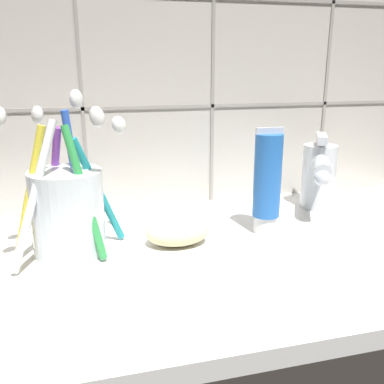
{
  "coord_description": "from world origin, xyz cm",
  "views": [
    {
      "loc": [
        -18.29,
        -45.34,
        23.26
      ],
      "look_at": [
        -5.93,
        1.36,
        8.95
      ],
      "focal_mm": 40.0,
      "sensor_mm": 36.0,
      "label": 1
    }
  ],
  "objects_px": {
    "soap_bar": "(177,232)",
    "sink_faucet": "(319,174)",
    "toothpaste_tube": "(267,182)",
    "toothbrush_cup": "(67,207)"
  },
  "relations": [
    {
      "from": "toothpaste_tube",
      "to": "toothbrush_cup",
      "type": "bearing_deg",
      "value": 179.9
    },
    {
      "from": "soap_bar",
      "to": "sink_faucet",
      "type": "bearing_deg",
      "value": 18.12
    },
    {
      "from": "toothbrush_cup",
      "to": "sink_faucet",
      "type": "height_order",
      "value": "toothbrush_cup"
    },
    {
      "from": "sink_faucet",
      "to": "soap_bar",
      "type": "bearing_deg",
      "value": -43.53
    },
    {
      "from": "toothbrush_cup",
      "to": "sink_faucet",
      "type": "bearing_deg",
      "value": 10.76
    },
    {
      "from": "toothpaste_tube",
      "to": "sink_faucet",
      "type": "relative_size",
      "value": 1.18
    },
    {
      "from": "toothbrush_cup",
      "to": "soap_bar",
      "type": "height_order",
      "value": "toothbrush_cup"
    },
    {
      "from": "toothbrush_cup",
      "to": "soap_bar",
      "type": "relative_size",
      "value": 2.41
    },
    {
      "from": "toothbrush_cup",
      "to": "toothpaste_tube",
      "type": "relative_size",
      "value": 1.35
    },
    {
      "from": "sink_faucet",
      "to": "soap_bar",
      "type": "relative_size",
      "value": 1.52
    }
  ]
}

